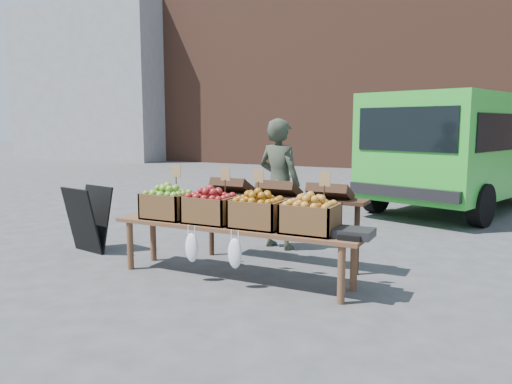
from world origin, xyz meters
The scene contains 13 objects.
ground centered at (0.00, 0.00, 0.00)m, with size 80.00×80.00×0.00m, color #474749.
brick_building centered at (0.00, 15.00, 5.00)m, with size 24.00×4.00×10.00m, color brown.
grey_building centered at (-14.00, 13.00, 3.50)m, with size 8.00×3.00×7.00m, color gray.
delivery_van centered at (2.65, 5.30, 1.05)m, with size 2.15×4.70×2.10m, color green, non-canonical shape.
vendor centered at (0.81, 1.00, 0.83)m, with size 0.61×0.40×1.67m, color #323A2C.
chalkboard_sign centered at (-1.25, -0.26, 0.42)m, with size 0.55×0.30×0.83m, color black, non-canonical shape.
back_table centered at (1.12, 0.29, 0.52)m, with size 2.10×0.44×1.04m, color #362115, non-canonical shape.
display_bench centered at (0.94, -0.43, 0.28)m, with size 2.70×0.56×0.57m, color brown, non-canonical shape.
crate_golden_apples centered at (0.11, -0.43, 0.71)m, with size 0.50×0.40×0.28m, color #619D2B, non-canonical shape.
crate_russet_pears centered at (0.66, -0.43, 0.71)m, with size 0.50×0.40×0.28m, color maroon, non-canonical shape.
crate_red_apples centered at (1.21, -0.43, 0.71)m, with size 0.50×0.40×0.28m, color #A86D13, non-canonical shape.
crate_green_apples centered at (1.76, -0.43, 0.71)m, with size 0.50×0.40×0.28m, color #AD8823, non-canonical shape.
weighing_scale centered at (2.19, -0.43, 0.61)m, with size 0.34×0.30×0.08m, color black.
Camera 1 is at (3.39, -4.79, 1.59)m, focal length 35.00 mm.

